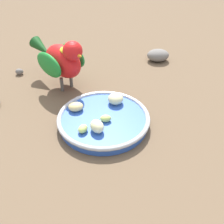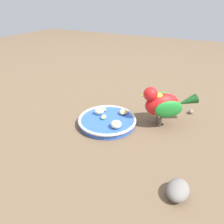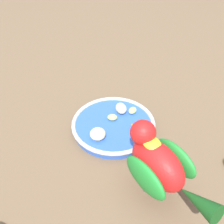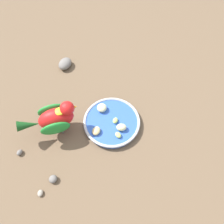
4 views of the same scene
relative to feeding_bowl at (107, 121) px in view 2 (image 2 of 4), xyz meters
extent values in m
plane|color=brown|center=(-0.01, -0.03, -0.01)|extent=(4.00, 4.00, 0.00)
cylinder|color=#2D56B7|center=(0.00, 0.00, 0.00)|extent=(0.21, 0.21, 0.02)
torus|color=#B7BABF|center=(0.00, 0.00, 0.01)|extent=(0.22, 0.22, 0.01)
ellipsoid|color=#B2CC66|center=(-0.02, 0.00, 0.01)|extent=(0.02, 0.03, 0.02)
ellipsoid|color=#E5C67F|center=(0.04, 0.06, 0.02)|extent=(0.03, 0.04, 0.02)
ellipsoid|color=beige|center=(-0.04, 0.02, 0.02)|extent=(0.04, 0.04, 0.03)
ellipsoid|color=#B2CC66|center=(-0.04, 0.05, 0.01)|extent=(0.03, 0.03, 0.02)
ellipsoid|color=beige|center=(0.05, -0.04, 0.02)|extent=(0.04, 0.04, 0.03)
cylinder|color=#59544C|center=(0.18, 0.07, 0.01)|extent=(0.01, 0.01, 0.04)
cylinder|color=#59544C|center=(0.16, 0.10, 0.01)|extent=(0.01, 0.01, 0.04)
ellipsoid|color=red|center=(0.17, 0.09, 0.07)|extent=(0.14, 0.13, 0.09)
ellipsoid|color=#1E7F2D|center=(0.20, 0.06, 0.07)|extent=(0.09, 0.08, 0.06)
ellipsoid|color=#1E7F2D|center=(0.16, 0.12, 0.07)|extent=(0.09, 0.08, 0.06)
cone|color=#144719|center=(0.25, 0.15, 0.07)|extent=(0.09, 0.08, 0.05)
sphere|color=red|center=(0.14, 0.06, 0.11)|extent=(0.07, 0.07, 0.05)
cone|color=orange|center=(0.12, 0.05, 0.11)|extent=(0.03, 0.03, 0.02)
ellipsoid|color=yellow|center=(0.16, 0.07, 0.11)|extent=(0.05, 0.05, 0.01)
ellipsoid|color=slate|center=(0.30, -0.21, 0.00)|extent=(0.06, 0.07, 0.04)
ellipsoid|color=slate|center=(0.27, 0.22, 0.00)|extent=(0.02, 0.03, 0.02)
ellipsoid|color=gray|center=(0.13, 0.32, -0.01)|extent=(0.02, 0.03, 0.01)
ellipsoid|color=slate|center=(0.11, 0.27, 0.00)|extent=(0.04, 0.04, 0.02)
camera|label=1|loc=(-0.52, 0.05, 0.42)|focal=46.40mm
camera|label=2|loc=(0.32, -0.58, 0.40)|focal=33.35mm
camera|label=3|loc=(0.47, 0.02, 0.44)|focal=39.71mm
camera|label=4|loc=(-0.14, 0.38, 0.73)|focal=35.07mm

